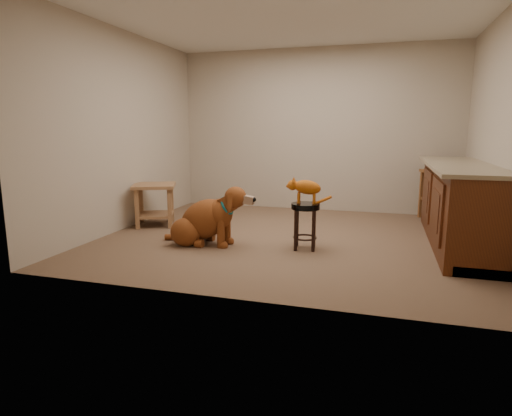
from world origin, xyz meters
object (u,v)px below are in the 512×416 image
(wood_stool, at_px, (436,194))
(tabby_kitten, at_px, (305,188))
(side_table, at_px, (155,198))
(golden_retriever, at_px, (206,221))
(padded_stool, at_px, (305,217))

(wood_stool, relative_size, tabby_kitten, 1.48)
(wood_stool, distance_m, side_table, 4.09)
(side_table, relative_size, golden_retriever, 0.63)
(padded_stool, relative_size, golden_retriever, 0.44)
(golden_retriever, bearing_deg, padded_stool, 7.95)
(tabby_kitten, bearing_deg, wood_stool, 46.18)
(padded_stool, xyz_separation_m, wood_stool, (1.58, 2.11, 0.01))
(padded_stool, height_order, wood_stool, wood_stool)
(padded_stool, distance_m, side_table, 2.29)
(padded_stool, height_order, golden_retriever, golden_retriever)
(tabby_kitten, bearing_deg, golden_retriever, 179.17)
(side_table, distance_m, tabby_kitten, 2.30)
(tabby_kitten, bearing_deg, padded_stool, -5.72)
(wood_stool, relative_size, golden_retriever, 0.63)
(wood_stool, height_order, tabby_kitten, tabby_kitten)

